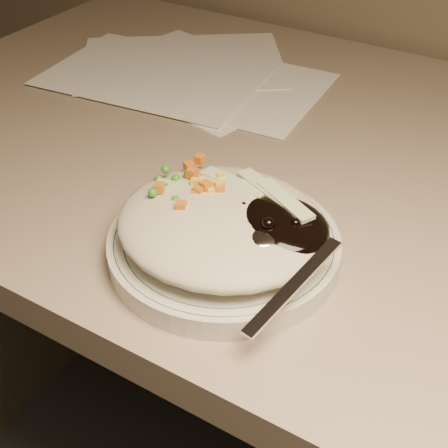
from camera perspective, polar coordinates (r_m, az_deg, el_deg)
The scene contains 5 objects.
desk at distance 0.84m, azimuth 14.01°, elevation -7.57°, with size 1.40×0.70×0.74m.
plate at distance 0.58m, azimuth -0.00°, elevation -2.04°, with size 0.21×0.21×0.02m, color silver.
plate_rim at distance 0.57m, azimuth -0.00°, elevation -1.27°, with size 0.20×0.20×0.00m.
meal at distance 0.56m, azimuth 0.34°, elevation 0.28°, with size 0.20×0.19×0.05m.
papers at distance 0.93m, azimuth -3.42°, elevation 13.60°, with size 0.42×0.35×0.00m.
Camera 1 is at (0.12, 0.79, 1.12)m, focal length 50.00 mm.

